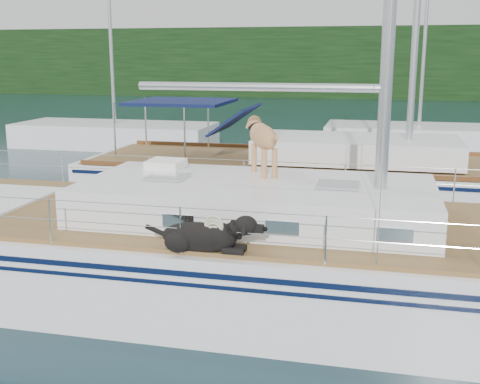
# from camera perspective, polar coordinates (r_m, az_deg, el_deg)

# --- Properties ---
(ground) EXTENTS (120.00, 120.00, 0.00)m
(ground) POSITION_cam_1_polar(r_m,az_deg,el_deg) (9.67, -3.20, -9.39)
(ground) COLOR black
(ground) RESTS_ON ground
(tree_line) EXTENTS (90.00, 3.00, 6.00)m
(tree_line) POSITION_cam_1_polar(r_m,az_deg,el_deg) (53.64, 10.79, 11.95)
(tree_line) COLOR black
(tree_line) RESTS_ON ground
(shore_bank) EXTENTS (92.00, 1.00, 1.20)m
(shore_bank) POSITION_cam_1_polar(r_m,az_deg,el_deg) (54.92, 10.75, 9.46)
(shore_bank) COLOR #595147
(shore_bank) RESTS_ON ground
(main_sailboat) EXTENTS (12.00, 3.80, 14.01)m
(main_sailboat) POSITION_cam_1_polar(r_m,az_deg,el_deg) (9.41, -2.69, -5.63)
(main_sailboat) COLOR white
(main_sailboat) RESTS_ON ground
(neighbor_sailboat) EXTENTS (11.00, 3.50, 13.30)m
(neighbor_sailboat) POSITION_cam_1_polar(r_m,az_deg,el_deg) (14.97, 6.69, 1.09)
(neighbor_sailboat) COLOR white
(neighbor_sailboat) RESTS_ON ground
(bg_boat_west) EXTENTS (8.00, 3.00, 11.65)m
(bg_boat_west) POSITION_cam_1_polar(r_m,az_deg,el_deg) (25.13, -11.75, 5.26)
(bg_boat_west) COLOR white
(bg_boat_west) RESTS_ON ground
(bg_boat_center) EXTENTS (7.20, 3.00, 11.65)m
(bg_boat_center) POSITION_cam_1_polar(r_m,az_deg,el_deg) (24.82, 16.55, 4.91)
(bg_boat_center) COLOR white
(bg_boat_center) RESTS_ON ground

